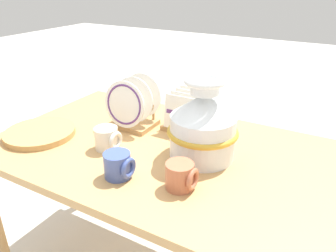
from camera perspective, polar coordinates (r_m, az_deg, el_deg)
display_table at (r=1.42m, az=0.00°, el=-6.76°), size 1.53×0.90×0.73m
ceramic_vase at (r=1.28m, az=6.10°, el=0.28°), size 0.28×0.28×0.33m
dish_rack_round_plates at (r=1.56m, az=-6.25°, el=2.96°), size 0.22×0.18×0.24m
dish_rack_square_plates at (r=1.55m, az=3.27°, el=1.53°), size 0.20×0.17×0.18m
wicker_charger_stack at (r=1.60m, az=-21.42°, el=-1.12°), size 0.31×0.31×0.03m
mug_cream_glaze at (r=1.39m, az=-10.51°, el=-2.15°), size 0.11×0.10×0.09m
mug_cobalt_glaze at (r=1.20m, az=-8.61°, el=-6.79°), size 0.11×0.10×0.09m
mug_terracotta_glaze at (r=1.13m, az=2.27°, el=-8.70°), size 0.11×0.10×0.09m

